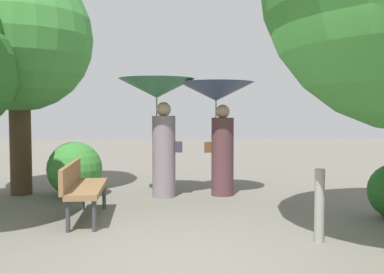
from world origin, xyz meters
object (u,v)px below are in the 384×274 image
person_right (218,109)px  path_marker_post (319,206)px  person_left (159,108)px  park_bench (82,185)px  tree_near_left (18,24)px

person_right → path_marker_post: size_ratio=2.38×
person_left → park_bench: person_left is taller
person_left → person_right: size_ratio=1.03×
person_left → tree_near_left: size_ratio=0.45×
park_bench → path_marker_post: bearing=-115.3°
person_left → park_bench: (-1.10, -1.69, -1.14)m
person_left → park_bench: 2.31m
person_left → park_bench: bearing=155.4°
person_right → park_bench: (-2.20, -1.76, -1.12)m
tree_near_left → person_left: bearing=-7.9°
park_bench → person_right: bearing=-53.8°
park_bench → path_marker_post: (3.08, -1.29, -0.06)m
person_right → tree_near_left: size_ratio=0.44×
person_left → park_bench: size_ratio=1.44×
tree_near_left → path_marker_post: bearing=-35.9°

